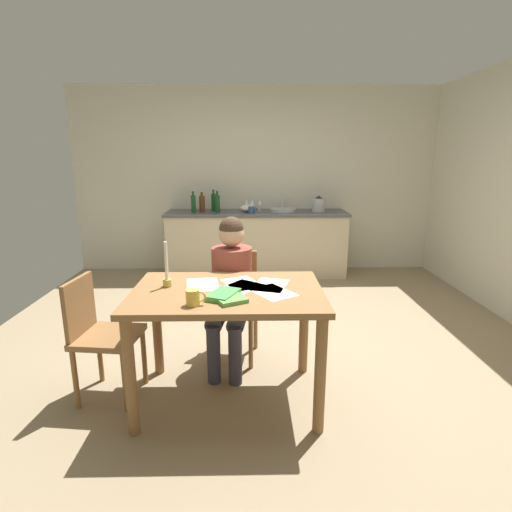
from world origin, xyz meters
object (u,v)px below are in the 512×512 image
object	(u,v)px
coffee_mug	(193,297)
wine_glass_back_left	(246,202)
chair_side_empty	(99,332)
bottle_vinegar	(202,203)
chair_at_table	(234,299)
teacup_on_counter	(252,210)
dining_table	(228,308)
person_seated	(231,283)
bottle_sauce	(217,203)
bottle_wine_red	(214,202)
candlestick	(167,274)
book_cookery	(230,299)
bottle_oil	(193,204)
mixing_bowl	(248,208)
stovetop_kettle	(319,204)
book_magazine	(223,295)
sink_unit	(283,210)
wine_glass_by_kettle	(252,202)
wine_glass_near_sink	(260,202)

from	to	relation	value
coffee_mug	wine_glass_back_left	size ratio (longest dim) A/B	0.77
chair_side_empty	bottle_vinegar	xyz separation A→B (m)	(0.38, 2.95, 0.54)
chair_at_table	teacup_on_counter	world-z (taller)	teacup_on_counter
dining_table	coffee_mug	world-z (taller)	coffee_mug
person_seated	bottle_sauce	bearing A→B (deg)	96.59
coffee_mug	bottle_wine_red	world-z (taller)	bottle_wine_red
coffee_mug	candlestick	distance (m)	0.41
book_cookery	chair_side_empty	bearing A→B (deg)	136.56
chair_side_empty	bottle_oil	size ratio (longest dim) A/B	2.97
bottle_oil	wine_glass_back_left	size ratio (longest dim) A/B	1.88
bottle_oil	mixing_bowl	distance (m)	0.74
chair_side_empty	stovetop_kettle	size ratio (longest dim) A/B	3.90
book_magazine	bottle_wine_red	bearing A→B (deg)	119.22
sink_unit	coffee_mug	bearing A→B (deg)	-103.68
candlestick	bottle_vinegar	size ratio (longest dim) A/B	1.13
chair_side_empty	coffee_mug	distance (m)	0.86
bottle_vinegar	teacup_on_counter	size ratio (longest dim) A/B	2.33
candlestick	wine_glass_by_kettle	xyz separation A→B (m)	(0.60, 3.10, 0.12)
book_magazine	stovetop_kettle	world-z (taller)	stovetop_kettle
chair_side_empty	dining_table	bearing A→B (deg)	-3.99
stovetop_kettle	bottle_sauce	bearing A→B (deg)	-178.41
book_cookery	wine_glass_near_sink	distance (m)	3.40
chair_at_table	wine_glass_by_kettle	size ratio (longest dim) A/B	5.70
stovetop_kettle	wine_glass_back_left	bearing A→B (deg)	171.49
chair_side_empty	bottle_sauce	distance (m)	3.04
chair_at_table	sink_unit	distance (m)	2.49
bottle_oil	stovetop_kettle	bearing A→B (deg)	2.75
candlestick	wine_glass_back_left	world-z (taller)	candlestick
coffee_mug	stovetop_kettle	distance (m)	3.55
wine_glass_near_sink	person_seated	bearing A→B (deg)	-96.48
coffee_mug	chair_side_empty	bearing A→B (deg)	154.62
book_cookery	bottle_oil	size ratio (longest dim) A/B	0.65
chair_at_table	chair_side_empty	bearing A→B (deg)	-146.47
candlestick	chair_side_empty	bearing A→B (deg)	-178.08
sink_unit	bottle_sauce	size ratio (longest dim) A/B	1.25
coffee_mug	bottle_vinegar	distance (m)	3.30
bottle_wine_red	mixing_bowl	world-z (taller)	bottle_wine_red
person_seated	wine_glass_back_left	distance (m)	2.69
mixing_bowl	candlestick	bearing A→B (deg)	-100.30
candlestick	bottle_sauce	bearing A→B (deg)	87.73
teacup_on_counter	book_magazine	bearing A→B (deg)	-93.77
chair_side_empty	book_magazine	bearing A→B (deg)	-13.25
bottle_vinegar	wine_glass_by_kettle	size ratio (longest dim) A/B	1.76
bottle_sauce	wine_glass_near_sink	distance (m)	0.62
mixing_bowl	chair_side_empty	bearing A→B (deg)	-108.93
coffee_mug	wine_glass_back_left	distance (m)	3.47
person_seated	wine_glass_by_kettle	xyz separation A→B (m)	(0.19, 2.67, 0.33)
teacup_on_counter	coffee_mug	bearing A→B (deg)	-96.62
coffee_mug	stovetop_kettle	size ratio (longest dim) A/B	0.54
wine_glass_near_sink	bottle_sauce	bearing A→B (deg)	-162.24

